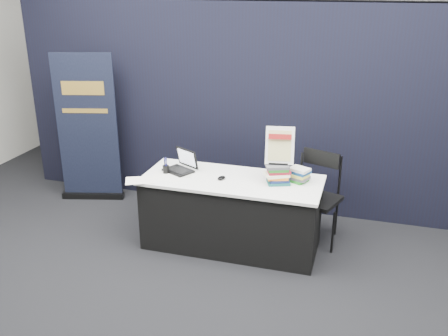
% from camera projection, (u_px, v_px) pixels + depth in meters
% --- Properties ---
extents(floor, '(8.00, 8.00, 0.00)m').
position_uv_depth(floor, '(216.00, 272.00, 4.76)').
color(floor, black).
rests_on(floor, ground).
extents(wall_back, '(8.00, 0.02, 3.50)m').
position_uv_depth(wall_back, '(293.00, 39.00, 7.72)').
color(wall_back, '#BBB9B1').
rests_on(wall_back, floor).
extents(drape_partition, '(6.00, 0.08, 2.40)m').
position_uv_depth(drape_partition, '(257.00, 110.00, 5.77)').
color(drape_partition, black).
rests_on(drape_partition, floor).
extents(display_table, '(1.80, 0.75, 0.75)m').
position_uv_depth(display_table, '(232.00, 212.00, 5.12)').
color(display_table, black).
rests_on(display_table, floor).
extents(laptop, '(0.36, 0.36, 0.23)m').
position_uv_depth(laptop, '(180.00, 166.00, 5.19)').
color(laptop, black).
rests_on(laptop, display_table).
extents(mouse, '(0.09, 0.12, 0.03)m').
position_uv_depth(mouse, '(221.00, 178.00, 4.97)').
color(mouse, black).
rests_on(mouse, display_table).
extents(brochure_left, '(0.35, 0.31, 0.00)m').
position_uv_depth(brochure_left, '(140.00, 180.00, 4.95)').
color(brochure_left, white).
rests_on(brochure_left, display_table).
extents(brochure_mid, '(0.33, 0.25, 0.00)m').
position_uv_depth(brochure_mid, '(167.00, 177.00, 5.04)').
color(brochure_mid, white).
rests_on(brochure_mid, display_table).
extents(brochure_right, '(0.30, 0.24, 0.00)m').
position_uv_depth(brochure_right, '(179.00, 174.00, 5.11)').
color(brochure_right, silver).
rests_on(brochure_right, display_table).
extents(pen_cup, '(0.08, 0.08, 0.08)m').
position_uv_depth(pen_cup, '(166.00, 169.00, 5.12)').
color(pen_cup, black).
rests_on(pen_cup, display_table).
extents(book_stack_tall, '(0.26, 0.23, 0.20)m').
position_uv_depth(book_stack_tall, '(278.00, 174.00, 4.84)').
color(book_stack_tall, '#165552').
rests_on(book_stack_tall, display_table).
extents(book_stack_short, '(0.24, 0.22, 0.14)m').
position_uv_depth(book_stack_short, '(298.00, 175.00, 4.90)').
color(book_stack_short, '#228222').
rests_on(book_stack_short, display_table).
extents(info_sign, '(0.29, 0.16, 0.37)m').
position_uv_depth(info_sign, '(280.00, 146.00, 4.77)').
color(info_sign, black).
rests_on(info_sign, book_stack_tall).
extents(pullup_banner, '(0.77, 0.30, 1.83)m').
position_uv_depth(pullup_banner, '(88.00, 137.00, 6.10)').
color(pullup_banner, black).
rests_on(pullup_banner, floor).
extents(stacking_chair, '(0.55, 0.56, 0.95)m').
position_uv_depth(stacking_chair, '(317.00, 194.00, 5.19)').
color(stacking_chair, black).
rests_on(stacking_chair, floor).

